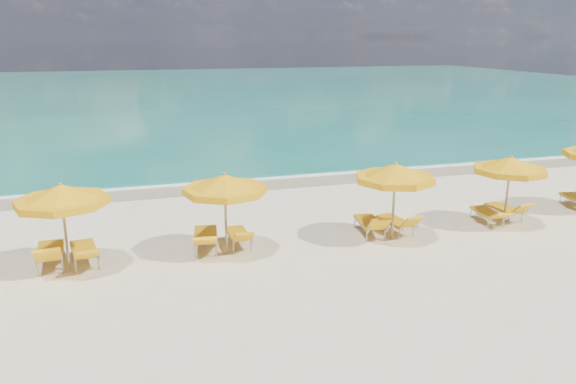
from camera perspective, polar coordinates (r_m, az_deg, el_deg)
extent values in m
plane|color=beige|center=(15.65, 1.58, -5.65)|extent=(120.00, 120.00, 0.00)
cube|color=#136B56|center=(62.28, -12.56, 9.93)|extent=(120.00, 80.00, 0.30)
cube|color=tan|center=(22.47, -4.32, 0.90)|extent=(120.00, 2.60, 0.01)
cube|color=white|center=(23.22, -4.75, 1.38)|extent=(120.00, 1.20, 0.03)
cube|color=white|center=(31.40, -19.01, 4.29)|extent=(14.00, 0.36, 0.05)
cube|color=white|center=(40.29, 1.73, 7.43)|extent=(18.00, 0.30, 0.05)
cylinder|color=tan|center=(14.81, -21.70, -3.54)|extent=(0.07, 0.07, 2.19)
cone|color=#F7AB0C|center=(14.55, -22.06, -0.11)|extent=(2.40, 2.40, 0.44)
cylinder|color=#F7AB0C|center=(14.61, -21.97, -0.92)|extent=(2.42, 2.42, 0.17)
sphere|color=tan|center=(14.50, -22.15, 0.74)|extent=(0.10, 0.10, 0.10)
cylinder|color=tan|center=(14.94, -6.35, -2.39)|extent=(0.07, 0.07, 2.16)
cone|color=#F7AB0C|center=(14.69, -6.45, 0.98)|extent=(2.48, 2.48, 0.43)
cylinder|color=#F7AB0C|center=(14.74, -6.43, 0.19)|extent=(2.51, 2.51, 0.17)
sphere|color=tan|center=(14.63, -6.48, 1.82)|extent=(0.10, 0.10, 0.10)
cylinder|color=tan|center=(16.14, 10.67, -1.12)|extent=(0.07, 0.07, 2.21)
cone|color=#F7AB0C|center=(15.90, 10.84, 2.09)|extent=(2.37, 2.37, 0.44)
cylinder|color=#F7AB0C|center=(15.96, 10.80, 1.33)|extent=(2.39, 2.39, 0.18)
sphere|color=tan|center=(15.86, 10.88, 2.88)|extent=(0.10, 0.10, 0.10)
cylinder|color=tan|center=(18.37, 21.38, -0.02)|extent=(0.07, 0.07, 2.14)
cone|color=#F7AB0C|center=(18.16, 21.65, 2.71)|extent=(2.55, 2.55, 0.43)
cylinder|color=#F7AB0C|center=(18.21, 21.59, 2.07)|extent=(2.58, 2.58, 0.17)
sphere|color=tan|center=(18.12, 21.72, 3.38)|extent=(0.09, 0.09, 0.09)
cube|color=#F7B00F|center=(15.59, -23.01, -5.45)|extent=(0.70, 1.42, 0.09)
cube|color=#F7B00F|center=(14.64, -23.24, -5.90)|extent=(0.65, 0.58, 0.49)
cube|color=#F7B00F|center=(15.45, -20.04, -5.43)|extent=(0.76, 1.37, 0.08)
cube|color=#F7B00F|center=(14.54, -19.74, -6.01)|extent=(0.66, 0.64, 0.39)
cube|color=#F7B00F|center=(15.63, -8.38, -4.29)|extent=(0.82, 1.46, 0.08)
cube|color=#F7B00F|center=(14.67, -8.41, -4.92)|extent=(0.70, 0.69, 0.41)
cube|color=#F7B00F|center=(15.80, -5.11, -4.20)|extent=(0.54, 1.17, 0.07)
cube|color=#F7B00F|center=(15.01, -4.57, -4.57)|extent=(0.53, 0.48, 0.39)
cube|color=#F7B00F|center=(16.76, 8.24, -2.98)|extent=(0.73, 1.36, 0.08)
cube|color=#F7B00F|center=(15.91, 9.24, -3.25)|extent=(0.64, 0.57, 0.47)
cube|color=#F7B00F|center=(17.07, 10.76, -2.86)|extent=(0.70, 1.27, 0.07)
cube|color=#F7B00F|center=(16.39, 12.41, -2.98)|extent=(0.60, 0.53, 0.45)
cube|color=#F7B00F|center=(18.69, 19.50, -1.91)|extent=(0.66, 1.24, 0.07)
cube|color=#F7B00F|center=(17.96, 20.82, -2.27)|extent=(0.59, 0.59, 0.32)
cube|color=#F7B00F|center=(19.30, 21.01, -1.51)|extent=(0.62, 1.22, 0.07)
cube|color=#F7B00F|center=(18.70, 22.67, -1.59)|extent=(0.56, 0.49, 0.44)
cube|color=#F7B00F|center=(21.48, 27.23, -0.52)|extent=(0.78, 1.31, 0.08)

